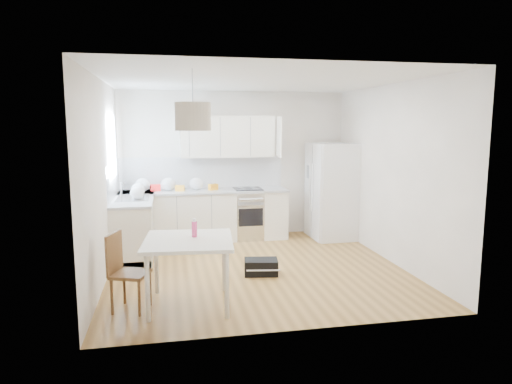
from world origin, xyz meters
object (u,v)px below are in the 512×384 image
(refrigerator, at_px, (332,191))
(gym_bag, at_px, (261,267))
(dining_table, at_px, (189,247))
(dining_chair, at_px, (131,272))

(refrigerator, xyz_separation_m, gym_bag, (-1.73, -1.84, -0.77))
(refrigerator, relative_size, dining_table, 1.61)
(refrigerator, bearing_deg, dining_table, -136.47)
(refrigerator, distance_m, gym_bag, 2.64)
(dining_table, distance_m, dining_chair, 0.70)
(dining_table, distance_m, gym_bag, 1.51)
(dining_table, xyz_separation_m, gym_bag, (1.05, 0.92, -0.59))
(dining_table, relative_size, dining_chair, 1.22)
(dining_table, height_order, dining_chair, dining_chair)
(dining_chair, relative_size, gym_bag, 1.92)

